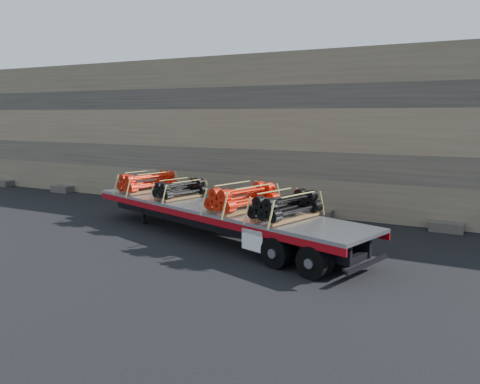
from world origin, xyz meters
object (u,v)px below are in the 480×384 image
object	(u,v)px
bundle_midrear	(243,198)
bundle_midfront	(180,190)
bundle_front	(148,182)
bundle_rear	(286,207)
trailer	(217,222)

from	to	relation	value
bundle_midrear	bundle_midfront	bearing A→B (deg)	180.00
bundle_front	bundle_rear	world-z (taller)	bundle_rear
trailer	bundle_rear	world-z (taller)	bundle_rear
bundle_rear	bundle_midrear	bearing A→B (deg)	-180.00
bundle_midfront	bundle_rear	xyz separation A→B (m)	(4.92, -1.57, 0.06)
bundle_midfront	bundle_rear	distance (m)	5.16
trailer	bundle_midrear	bearing A→B (deg)	0.00
trailer	bundle_midfront	world-z (taller)	bundle_midfront
bundle_midfront	bundle_midrear	world-z (taller)	bundle_midrear
trailer	bundle_midrear	size ratio (longest dim) A/B	5.01
bundle_midrear	bundle_front	bearing A→B (deg)	-180.00
trailer	bundle_midfront	bearing A→B (deg)	180.00
bundle_front	bundle_midrear	size ratio (longest dim) A/B	0.94
bundle_front	bundle_rear	bearing A→B (deg)	0.00
trailer	bundle_rear	size ratio (longest dim) A/B	5.27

